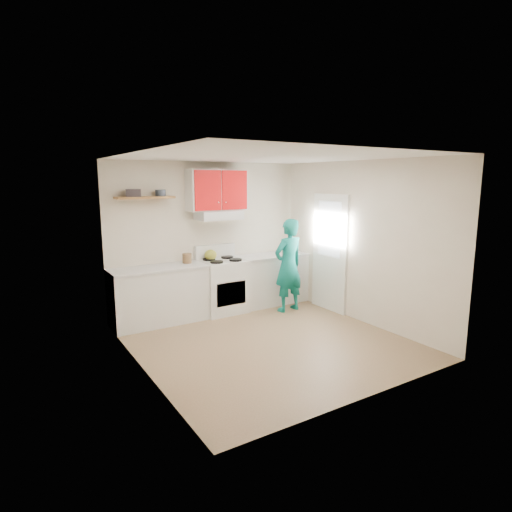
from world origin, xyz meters
TOP-DOWN VIEW (x-y plane):
  - floor at (0.00, 0.00)m, footprint 3.80×3.80m
  - ceiling at (0.00, 0.00)m, footprint 3.60×3.80m
  - back_wall at (0.00, 1.90)m, footprint 3.60×0.04m
  - front_wall at (0.00, -1.90)m, footprint 3.60×0.04m
  - left_wall at (-1.80, 0.00)m, footprint 0.04×3.80m
  - right_wall at (1.80, 0.00)m, footprint 0.04×3.80m
  - door at (1.78, 0.70)m, footprint 0.05×0.85m
  - door_glass at (1.75, 0.70)m, footprint 0.01×0.55m
  - counter_left at (-1.04, 1.60)m, footprint 1.52×0.60m
  - counter_right at (1.14, 1.60)m, footprint 1.32×0.60m
  - stove at (0.10, 1.57)m, footprint 0.76×0.65m
  - range_hood at (0.10, 1.68)m, footprint 0.76×0.44m
  - upper_cabinets at (0.10, 1.73)m, footprint 1.02×0.33m
  - shelf at (-1.15, 1.75)m, footprint 0.90×0.30m
  - books at (-1.33, 1.74)m, footprint 0.26×0.22m
  - tin at (-0.89, 1.76)m, footprint 0.19×0.19m
  - kettle at (-0.06, 1.71)m, footprint 0.23×0.23m
  - crock at (-0.51, 1.67)m, footprint 0.16×0.16m
  - cutting_board at (0.86, 1.51)m, footprint 0.34×0.27m
  - silicone_mat at (1.62, 1.50)m, footprint 0.36×0.31m
  - person at (1.11, 1.02)m, footprint 0.63×0.45m

SIDE VIEW (x-z plane):
  - floor at x=0.00m, z-range 0.00..0.00m
  - counter_left at x=-1.04m, z-range 0.00..0.90m
  - counter_right at x=1.14m, z-range 0.00..0.90m
  - stove at x=0.10m, z-range 0.00..0.92m
  - person at x=1.11m, z-range 0.00..1.64m
  - silicone_mat at x=1.62m, z-range 0.90..0.91m
  - cutting_board at x=0.86m, z-range 0.90..0.92m
  - crock at x=-0.51m, z-range 0.90..1.09m
  - kettle at x=-0.06m, z-range 0.92..1.10m
  - door at x=1.78m, z-range 0.00..2.05m
  - back_wall at x=0.00m, z-range 0.00..2.60m
  - front_wall at x=0.00m, z-range 0.00..2.60m
  - left_wall at x=-1.80m, z-range 0.00..2.60m
  - right_wall at x=1.80m, z-range 0.00..2.60m
  - door_glass at x=1.75m, z-range 0.98..1.92m
  - range_hood at x=0.10m, z-range 1.62..1.77m
  - shelf at x=-1.15m, z-range 2.00..2.04m
  - tin at x=-0.89m, z-range 2.04..2.14m
  - books at x=-1.33m, z-range 2.04..2.15m
  - upper_cabinets at x=0.10m, z-range 1.77..2.47m
  - ceiling at x=0.00m, z-range 2.58..2.62m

